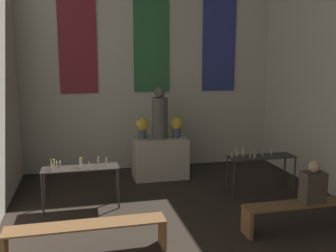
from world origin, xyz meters
name	(u,v)px	position (x,y,z in m)	size (l,w,h in m)	color
wall_back	(151,46)	(0.00, 11.32, 3.01)	(6.46, 0.16, 5.96)	beige
altar	(160,158)	(0.00, 10.32, 0.46)	(1.22, 0.70, 0.93)	#BCB29E
statue	(160,115)	(0.00, 10.32, 1.46)	(0.35, 0.35, 1.17)	#5B5651
flower_vase_left	(142,127)	(-0.40, 10.32, 1.21)	(0.29, 0.29, 0.47)	#4C5666
flower_vase_right	(177,125)	(0.40, 10.32, 1.21)	(0.29, 0.29, 0.47)	#4C5666
candle_rack_left	(80,173)	(-1.79, 8.85, 0.66)	(1.37, 0.44, 0.96)	#332D28
candle_rack_right	(261,161)	(1.77, 8.86, 0.66)	(1.37, 0.44, 0.95)	#332D28
pew_back_left	(87,232)	(-1.73, 7.10, 0.33)	(2.18, 0.36, 0.44)	brown
pew_back_right	(309,209)	(1.73, 7.10, 0.33)	(2.18, 0.36, 0.44)	brown
person_seated	(313,184)	(1.77, 7.10, 0.74)	(0.36, 0.24, 0.68)	#4C4238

